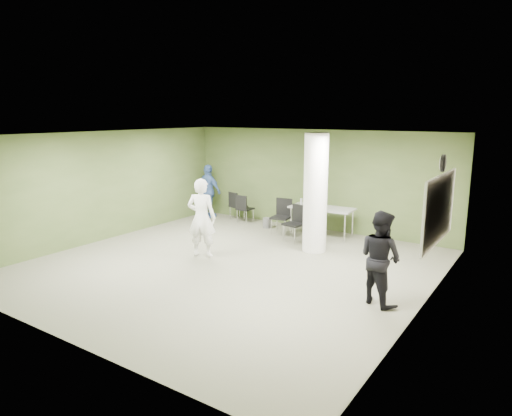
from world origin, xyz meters
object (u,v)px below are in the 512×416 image
Objects in this scene: chair_back_left at (236,204)px; man_black at (380,258)px; woman_white at (202,218)px; folding_table at (321,209)px; man_blue at (209,191)px.

chair_back_left is 0.54× the size of man_black.
folding_table is at bearing -137.11° from woman_white.
man_blue is (-0.95, -0.16, 0.33)m from chair_back_left.
woman_white is at bearing 130.80° from chair_back_left.
woman_white is 4.04m from man_blue.
man_black is 0.98× the size of man_blue.
man_blue is at bearing -73.77° from woman_white.
woman_white is (1.50, -3.37, 0.39)m from chair_back_left.
man_blue is at bearing 26.36° from chair_back_left.
woman_white is at bearing 133.13° from man_blue.
chair_back_left is (-3.01, 0.29, -0.24)m from folding_table.
man_black is at bearing 164.04° from chair_back_left.
man_blue is at bearing -3.01° from man_black.
man_blue reaches higher than folding_table.
man_black is 7.60m from man_blue.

